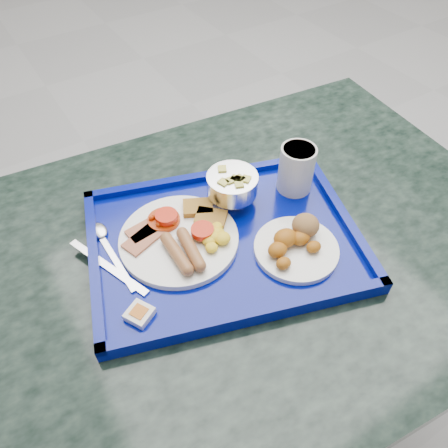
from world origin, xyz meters
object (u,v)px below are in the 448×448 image
Objects in this scene: fruit_bowl at (232,185)px; juice_cup at (296,168)px; main_plate at (183,236)px; bread_plate at (296,242)px; table at (223,306)px; tray at (224,240)px.

fruit_bowl is 0.14m from juice_cup.
bread_plate is (0.17, -0.13, 0.00)m from main_plate.
fruit_bowl is (0.08, 0.09, 0.26)m from table.
table is at bearing -132.29° from fruit_bowl.
tray is 0.11m from fruit_bowl.
bread_plate is 1.53× the size of fruit_bowl.
juice_cup is (0.20, 0.04, 0.06)m from tray.
bread_plate is (0.11, -0.08, 0.23)m from table.
main_plate reaches higher than tray.
table is 5.85× the size of main_plate.
table is at bearing 144.03° from bread_plate.
juice_cup reaches higher than main_plate.
tray reaches higher than table.
fruit_bowl is (0.14, 0.04, 0.03)m from main_plate.
main_plate reaches higher than table.
bread_plate is at bearing -127.45° from juice_cup.
tray is 0.14m from bread_plate.
fruit_bowl is at bearing 47.71° from table.
tray is 5.79× the size of fruit_bowl.
fruit_bowl is (0.07, 0.08, 0.05)m from tray.
juice_cup reaches higher than fruit_bowl.
main_plate is 1.43× the size of bread_plate.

